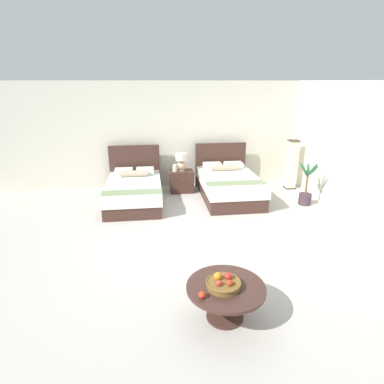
{
  "coord_description": "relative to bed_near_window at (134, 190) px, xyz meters",
  "views": [
    {
      "loc": [
        -0.75,
        -4.9,
        2.63
      ],
      "look_at": [
        0.02,
        0.63,
        0.71
      ],
      "focal_mm": 30.2,
      "sensor_mm": 36.0,
      "label": 1
    }
  ],
  "objects": [
    {
      "name": "ground_plane",
      "position": [
        1.1,
        -2.19,
        -0.29
      ],
      "size": [
        10.08,
        10.35,
        0.02
      ],
      "primitive_type": "cube",
      "color": "#BCB5AD"
    },
    {
      "name": "loose_apple",
      "position": [
        0.86,
        -4.24,
        0.19
      ],
      "size": [
        0.08,
        0.08,
        0.08
      ],
      "color": "red",
      "rests_on": "coffee_table"
    },
    {
      "name": "fruit_bowl",
      "position": [
        1.13,
        -4.07,
        0.2
      ],
      "size": [
        0.4,
        0.4,
        0.15
      ],
      "color": "brown",
      "rests_on": "coffee_table"
    },
    {
      "name": "bed_near_corner",
      "position": [
        2.21,
        -0.01,
        0.03
      ],
      "size": [
        1.32,
        2.08,
        1.13
      ],
      "color": "#412821",
      "rests_on": "ground"
    },
    {
      "name": "wall_back",
      "position": [
        1.1,
        1.19,
        1.05
      ],
      "size": [
        10.08,
        0.12,
        2.65
      ],
      "primitive_type": "cube",
      "color": "silver",
      "rests_on": "ground"
    },
    {
      "name": "bed_near_window",
      "position": [
        0.0,
        0.0,
        0.0
      ],
      "size": [
        1.26,
        2.12,
        1.13
      ],
      "color": "#412821",
      "rests_on": "ground"
    },
    {
      "name": "nightstand",
      "position": [
        1.16,
        0.55,
        -0.0
      ],
      "size": [
        0.57,
        0.43,
        0.54
      ],
      "color": "#412821",
      "rests_on": "ground"
    },
    {
      "name": "wall_side_right",
      "position": [
        4.34,
        -1.79,
        1.05
      ],
      "size": [
        0.12,
        5.95,
        2.65
      ],
      "primitive_type": "cube",
      "color": "beige",
      "rests_on": "ground"
    },
    {
      "name": "potted_palm",
      "position": [
        3.81,
        -0.71,
        0.02
      ],
      "size": [
        0.44,
        0.46,
        1.02
      ],
      "color": "#422E39",
      "rests_on": "ground"
    },
    {
      "name": "floor_lamp_corner",
      "position": [
        3.95,
        0.45,
        0.35
      ],
      "size": [
        0.25,
        0.25,
        1.25
      ],
      "color": "#3E2D27",
      "rests_on": "ground"
    },
    {
      "name": "coffee_table",
      "position": [
        1.16,
        -4.06,
        0.06
      ],
      "size": [
        0.91,
        0.91,
        0.43
      ],
      "color": "#412821",
      "rests_on": "ground"
    },
    {
      "name": "vase",
      "position": [
        0.99,
        0.51,
        0.36
      ],
      "size": [
        0.1,
        0.1,
        0.17
      ],
      "color": "silver",
      "rests_on": "nightstand"
    },
    {
      "name": "table_lamp",
      "position": [
        1.16,
        0.57,
        0.52
      ],
      "size": [
        0.28,
        0.28,
        0.43
      ],
      "color": "#CFAA88",
      "rests_on": "nightstand"
    }
  ]
}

